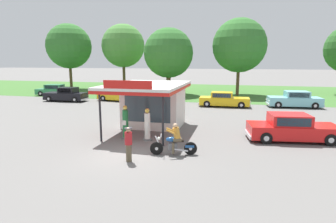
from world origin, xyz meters
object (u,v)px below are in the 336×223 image
gas_pump_nearside (125,124)px  featured_classic_sedan (292,128)px  gas_pump_offside (147,126)px  parked_car_back_row_centre_left (224,100)px  parked_car_back_row_far_left (121,95)px  parked_car_back_row_far_right (295,100)px  parked_car_back_row_left (56,90)px  motorcycle_with_rider (174,142)px  bystander_strolling_foreground (129,143)px  parked_car_back_row_centre (66,95)px  bystander_admiring_sedan (123,101)px

gas_pump_nearside → featured_classic_sedan: bearing=11.8°
gas_pump_offside → parked_car_back_row_centre_left: bearing=74.3°
parked_car_back_row_far_left → parked_car_back_row_far_right: size_ratio=1.10×
parked_car_back_row_left → parked_car_back_row_far_right: 29.11m
motorcycle_with_rider → parked_car_back_row_centre_left: size_ratio=0.44×
parked_car_back_row_far_left → bystander_strolling_foreground: bearing=-65.3°
parked_car_back_row_centre → bystander_strolling_foreground: 21.57m
featured_classic_sedan → parked_car_back_row_centre_left: 12.09m
gas_pump_offside → featured_classic_sedan: size_ratio=0.35×
gas_pump_offside → bystander_admiring_sedan: 10.42m
motorcycle_with_rider → parked_car_back_row_centre_left: motorcycle_with_rider is taller
parked_car_back_row_far_right → bystander_strolling_foreground: parked_car_back_row_far_right is taller
gas_pump_nearside → featured_classic_sedan: gas_pump_nearside is taller
parked_car_back_row_far_right → bystander_strolling_foreground: size_ratio=3.28×
parked_car_back_row_far_right → bystander_admiring_sedan: 16.85m
bystander_strolling_foreground → parked_car_back_row_centre_left: bearing=78.3°
motorcycle_with_rider → parked_car_back_row_left: bearing=136.9°
parked_car_back_row_centre_left → parked_car_back_row_far_left: bearing=174.4°
parked_car_back_row_far_right → bystander_admiring_sedan: bystander_admiring_sedan is taller
gas_pump_nearside → parked_car_back_row_centre_left: (5.07, 13.24, -0.24)m
parked_car_back_row_centre_left → parked_car_back_row_centre: size_ratio=1.03×
parked_car_back_row_left → bystander_strolling_foreground: bearing=-47.8°
gas_pump_offside → parked_car_back_row_far_right: (10.55, 14.52, -0.12)m
featured_classic_sedan → parked_car_back_row_far_left: 20.30m
parked_car_back_row_centre → featured_classic_sedan: bearing=-26.1°
parked_car_back_row_centre_left → parked_car_back_row_far_right: parked_car_back_row_far_right is taller
parked_car_back_row_centre_left → parked_car_back_row_left: size_ratio=0.97×
featured_classic_sedan → parked_car_back_row_far_right: parked_car_back_row_far_right is taller
featured_classic_sedan → parked_car_back_row_far_right: bearing=78.9°
parked_car_back_row_centre → motorcycle_with_rider: bearing=-42.9°
parked_car_back_row_left → parked_car_back_row_centre: (4.52, -4.34, 0.04)m
parked_car_back_row_centre_left → bystander_admiring_sedan: bystander_admiring_sedan is taller
featured_classic_sedan → parked_car_back_row_left: size_ratio=1.01×
bystander_strolling_foreground → featured_classic_sedan: bearing=34.8°
parked_car_back_row_centre → gas_pump_nearside: bearing=-45.4°
featured_classic_sedan → parked_car_back_row_left: bearing=150.3°
parked_car_back_row_centre_left → bystander_strolling_foreground: size_ratio=3.21×
gas_pump_offside → parked_car_back_row_far_left: gas_pump_offside is taller
parked_car_back_row_centre_left → parked_car_back_row_left: (-22.16, 3.87, -0.01)m
gas_pump_nearside → bystander_admiring_sedan: 9.79m
gas_pump_offside → parked_car_back_row_far_right: 17.95m
featured_classic_sedan → parked_car_back_row_centre_left: featured_classic_sedan is taller
gas_pump_nearside → motorcycle_with_rider: size_ratio=0.88×
motorcycle_with_rider → parked_car_back_row_far_right: size_ratio=0.43×
gas_pump_offside → featured_classic_sedan: bearing=13.6°
motorcycle_with_rider → bystander_admiring_sedan: (-7.42, 11.05, 0.23)m
bystander_strolling_foreground → parked_car_back_row_centre: bearing=131.1°
gas_pump_nearside → parked_car_back_row_centre: size_ratio=0.40×
parked_car_back_row_far_left → parked_car_back_row_far_right: (18.51, 0.13, 0.07)m
featured_classic_sedan → parked_car_back_row_far_right: (2.45, 12.55, 0.03)m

